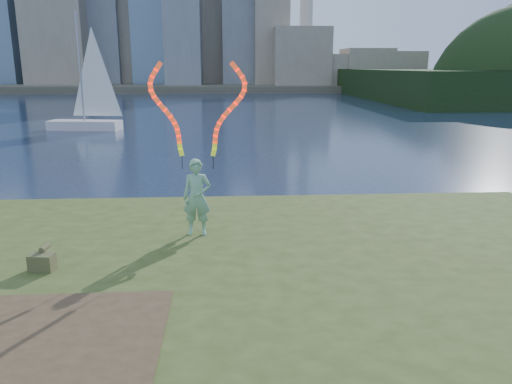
{
  "coord_description": "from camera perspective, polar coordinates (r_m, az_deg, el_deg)",
  "views": [
    {
      "loc": [
        0.31,
        -9.47,
        4.47
      ],
      "look_at": [
        0.96,
        1.0,
        1.82
      ],
      "focal_mm": 35.0,
      "sensor_mm": 36.0,
      "label": 1
    }
  ],
  "objects": [
    {
      "name": "far_shore",
      "position": [
        104.54,
        -3.8,
        12.04
      ],
      "size": [
        320.0,
        40.0,
        1.2
      ],
      "primitive_type": "cube",
      "color": "#484335",
      "rests_on": "ground"
    },
    {
      "name": "dirt_patch",
      "position": [
        7.68,
        -23.0,
        -15.53
      ],
      "size": [
        3.2,
        3.0,
        0.02
      ],
      "primitive_type": "cube",
      "color": "#47331E",
      "rests_on": "grassy_knoll"
    },
    {
      "name": "sailboat",
      "position": [
        38.16,
        -18.71,
        8.85
      ],
      "size": [
        5.48,
        2.43,
        8.21
      ],
      "rotation": [
        0.0,
        0.0,
        -0.16
      ],
      "color": "silver",
      "rests_on": "ground"
    },
    {
      "name": "grassy_knoll",
      "position": [
        8.28,
        -5.41,
        -15.82
      ],
      "size": [
        20.0,
        18.0,
        0.8
      ],
      "color": "#384819",
      "rests_on": "ground"
    },
    {
      "name": "ground",
      "position": [
        10.47,
        -4.99,
        -11.15
      ],
      "size": [
        320.0,
        320.0,
        0.0
      ],
      "primitive_type": "plane",
      "color": "#1A2741",
      "rests_on": "ground"
    },
    {
      "name": "canvas_bag",
      "position": [
        10.11,
        -23.24,
        -7.28
      ],
      "size": [
        0.47,
        0.53,
        0.42
      ],
      "rotation": [
        0.0,
        0.0,
        -0.11
      ],
      "color": "#444025",
      "rests_on": "grassy_knoll"
    },
    {
      "name": "woman_with_ribbons",
      "position": [
        11.01,
        -6.8,
        2.17
      ],
      "size": [
        2.08,
        0.46,
        4.09
      ],
      "rotation": [
        0.0,
        0.0,
        -0.08
      ],
      "color": "#217E42",
      "rests_on": "grassy_knoll"
    }
  ]
}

